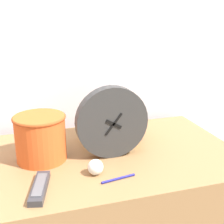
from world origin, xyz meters
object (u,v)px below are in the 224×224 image
tv_remote (40,187)px  pen (118,179)px  desk_clock (112,122)px  book_stack (113,122)px  crumpled_paper_ball (95,167)px  basket (41,137)px

tv_remote → pen: (0.25, -0.01, -0.01)m
desk_clock → book_stack: size_ratio=1.04×
desk_clock → tv_remote: size_ratio=1.50×
book_stack → tv_remote: bearing=-136.4°
crumpled_paper_ball → pen: crumpled_paper_ball is taller
tv_remote → basket: bearing=83.0°
book_stack → basket: 0.33m
desk_clock → pen: (-0.03, -0.18, -0.13)m
crumpled_paper_ball → tv_remote: bearing=-166.1°
tv_remote → pen: tv_remote is taller
desk_clock → tv_remote: (-0.28, -0.17, -0.12)m
book_stack → crumpled_paper_ball: (-0.15, -0.27, -0.05)m
desk_clock → pen: size_ratio=2.24×
pen → book_stack: bearing=75.5°
desk_clock → crumpled_paper_ball: bearing=-128.6°
book_stack → tv_remote: size_ratio=1.44×
basket → pen: bearing=-45.1°
desk_clock → pen: bearing=-100.7°
crumpled_paper_ball → basket: bearing=134.1°
desk_clock → basket: bearing=169.3°
basket → crumpled_paper_ball: 0.24m
basket → tv_remote: bearing=-97.0°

